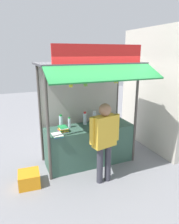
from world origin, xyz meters
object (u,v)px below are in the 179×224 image
object	(u,v)px
water_bottle_back_left	(69,123)
magazine_stack_right	(58,135)
water_bottle_front_right	(85,119)
banana_bunch_inner_right	(116,79)
plastic_crate	(29,179)
banana_bunch_inner_left	(86,82)
banana_bunch_rightmost	(71,83)
water_bottle_mid_right	(94,117)
magazine_stack_rear_center	(63,129)
water_bottle_front_left	(61,122)
vendor_person	(104,136)

from	to	relation	value
water_bottle_back_left	magazine_stack_right	xyz separation A→B (m)	(-0.38, -0.38, -0.10)
water_bottle_front_right	banana_bunch_inner_right	size ratio (longest dim) A/B	1.08
magazine_stack_right	plastic_crate	world-z (taller)	magazine_stack_right
banana_bunch_inner_left	banana_bunch_rightmost	bearing A→B (deg)	-179.86
water_bottle_back_left	water_bottle_mid_right	bearing A→B (deg)	7.40
magazine_stack_rear_center	banana_bunch_rightmost	size ratio (longest dim) A/B	0.87
water_bottle_back_left	water_bottle_front_left	size ratio (longest dim) A/B	0.79
water_bottle_front_left	banana_bunch_rightmost	world-z (taller)	banana_bunch_rightmost
water_bottle_front_right	water_bottle_front_left	world-z (taller)	water_bottle_front_right
water_bottle_back_left	vendor_person	world-z (taller)	vendor_person
banana_bunch_inner_right	banana_bunch_inner_left	size ratio (longest dim) A/B	0.92
water_bottle_mid_right	banana_bunch_inner_left	size ratio (longest dim) A/B	0.97
water_bottle_front_left	plastic_crate	world-z (taller)	water_bottle_front_left
water_bottle_front_right	magazine_stack_right	bearing A→B (deg)	-150.86
plastic_crate	banana_bunch_inner_left	bearing A→B (deg)	-3.14
magazine_stack_rear_center	water_bottle_mid_right	bearing A→B (deg)	16.44
banana_bunch_inner_right	vendor_person	bearing A→B (deg)	-139.11
water_bottle_mid_right	magazine_stack_right	distance (m)	1.15
banana_bunch_inner_right	water_bottle_front_right	bearing A→B (deg)	126.37
water_bottle_front_left	water_bottle_mid_right	world-z (taller)	water_bottle_front_left
water_bottle_front_right	magazine_stack_rear_center	bearing A→B (deg)	-159.48
water_bottle_back_left	vendor_person	bearing A→B (deg)	-66.32
magazine_stack_rear_center	banana_bunch_rightmost	bearing A→B (deg)	-79.44
banana_bunch_inner_right	banana_bunch_rightmost	distance (m)	0.98
banana_bunch_inner_right	banana_bunch_rightmost	size ratio (longest dim) A/B	0.94
water_bottle_front_left	magazine_stack_right	world-z (taller)	water_bottle_front_left
water_bottle_back_left	banana_bunch_inner_left	distance (m)	1.14
water_bottle_mid_right	vendor_person	world-z (taller)	vendor_person
banana_bunch_inner_left	vendor_person	bearing A→B (deg)	-58.12
banana_bunch_inner_left	banana_bunch_rightmost	distance (m)	0.30
magazine_stack_right	vendor_person	world-z (taller)	vendor_person
water_bottle_front_right	water_bottle_front_left	xyz separation A→B (m)	(-0.58, 0.01, -0.00)
magazine_stack_right	banana_bunch_inner_left	world-z (taller)	banana_bunch_inner_left
banana_bunch_rightmost	vendor_person	bearing A→B (deg)	-35.38
water_bottle_front_right	water_bottle_front_left	size ratio (longest dim) A/B	1.01
magazine_stack_right	banana_bunch_inner_right	size ratio (longest dim) A/B	0.99
water_bottle_back_left	plastic_crate	distance (m)	1.44
magazine_stack_rear_center	magazine_stack_right	xyz separation A→B (m)	(-0.18, -0.21, -0.03)
magazine_stack_rear_center	banana_bunch_inner_left	world-z (taller)	banana_bunch_inner_left
water_bottle_front_right	water_bottle_back_left	xyz separation A→B (m)	(-0.40, -0.06, -0.03)
vendor_person	water_bottle_front_right	bearing A→B (deg)	79.30
banana_bunch_inner_left	plastic_crate	world-z (taller)	banana_bunch_inner_left
magazine_stack_rear_center	banana_bunch_inner_left	size ratio (longest dim) A/B	0.85
banana_bunch_rightmost	plastic_crate	distance (m)	2.08
magazine_stack_rear_center	plastic_crate	bearing A→B (deg)	-158.12
magazine_stack_right	banana_bunch_inner_right	world-z (taller)	banana_bunch_inner_right
water_bottle_back_left	plastic_crate	xyz separation A→B (m)	(-1.02, -0.50, -0.89)
water_bottle_back_left	banana_bunch_inner_right	world-z (taller)	banana_bunch_inner_right
banana_bunch_inner_right	plastic_crate	world-z (taller)	banana_bunch_inner_right
water_bottle_mid_right	plastic_crate	xyz separation A→B (m)	(-1.69, -0.58, -0.92)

